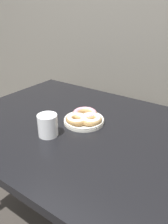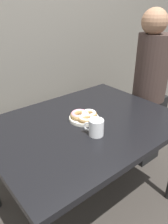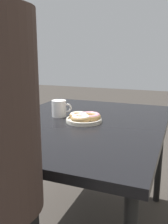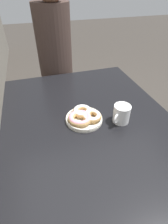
% 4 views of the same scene
% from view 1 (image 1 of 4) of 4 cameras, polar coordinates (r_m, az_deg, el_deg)
% --- Properties ---
extents(wall_back, '(8.00, 0.05, 2.60)m').
position_cam_1_polar(wall_back, '(1.68, 15.93, 24.25)').
color(wall_back, slate).
rests_on(wall_back, ground_plane).
extents(dining_table, '(1.28, 0.97, 0.78)m').
position_cam_1_polar(dining_table, '(1.16, -1.36, -6.09)').
color(dining_table, black).
rests_on(dining_table, ground_plane).
extents(donut_plate, '(0.22, 0.23, 0.05)m').
position_cam_1_polar(donut_plate, '(1.13, 0.06, -1.51)').
color(donut_plate, silver).
rests_on(donut_plate, dining_table).
extents(coffee_mug, '(0.10, 0.12, 0.10)m').
position_cam_1_polar(coffee_mug, '(1.02, -9.43, -3.30)').
color(coffee_mug, white).
rests_on(coffee_mug, dining_table).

